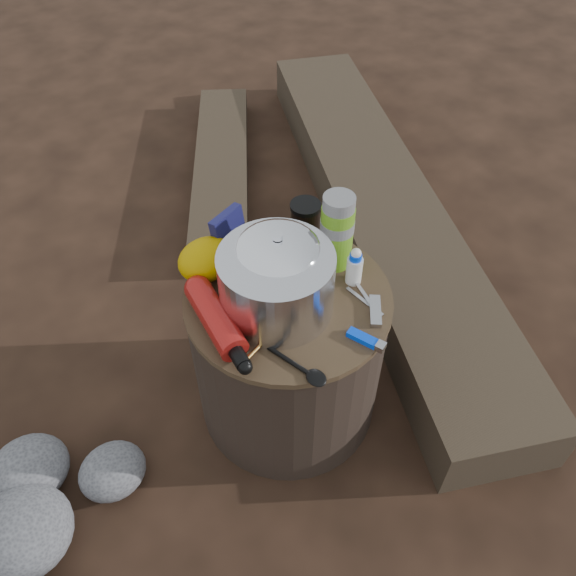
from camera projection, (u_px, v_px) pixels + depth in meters
ground at (288, 401)px, 1.71m from camera, size 60.00×60.00×0.00m
stump at (288, 354)px, 1.54m from camera, size 0.49×0.49×0.45m
log_main at (379, 208)px, 2.17m from camera, size 1.18×2.03×0.17m
log_small at (221, 170)px, 2.40m from camera, size 0.81×1.06×0.09m
foil_windscreen at (276, 282)px, 1.30m from camera, size 0.26×0.26×0.16m
camping_pot at (278, 268)px, 1.32m from camera, size 0.18×0.18×0.18m
fuel_bottle at (216, 319)px, 1.29m from camera, size 0.10×0.27×0.06m
thermos at (337, 232)px, 1.39m from camera, size 0.08×0.08×0.20m
travel_mug at (305, 222)px, 1.48m from camera, size 0.07×0.07×0.11m
stuff_sack at (207, 259)px, 1.40m from camera, size 0.14×0.12×0.10m
food_pouch at (229, 234)px, 1.44m from camera, size 0.10×0.05×0.12m
lighter at (362, 338)px, 1.29m from camera, size 0.05×0.09×0.02m
multitool at (375, 311)px, 1.34m from camera, size 0.08×0.08×0.01m
pot_grabber at (365, 301)px, 1.36m from camera, size 0.04×0.12×0.01m
spork at (289, 360)px, 1.25m from camera, size 0.07×0.16×0.01m
squeeze_bottle at (354, 267)px, 1.38m from camera, size 0.04×0.04×0.09m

